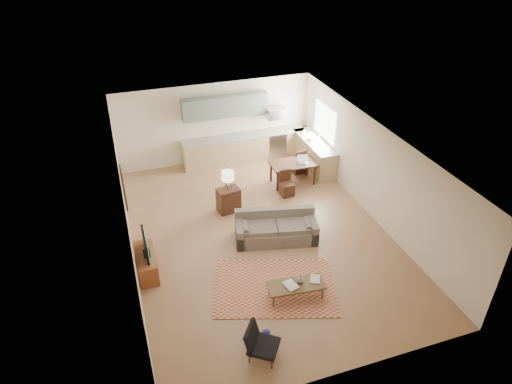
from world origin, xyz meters
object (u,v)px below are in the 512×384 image
object	(u,v)px
armchair	(264,344)
console_table	(229,200)
tv_credenza	(146,263)
dining_table	(293,173)
sofa	(276,228)
coffee_table	(296,291)

from	to	relation	value
armchair	console_table	bearing A→B (deg)	27.25
tv_credenza	dining_table	world-z (taller)	dining_table
sofa	dining_table	size ratio (longest dim) A/B	1.55
coffee_table	tv_credenza	bearing A→B (deg)	153.67
tv_credenza	sofa	bearing A→B (deg)	3.42
tv_credenza	dining_table	size ratio (longest dim) A/B	0.83
coffee_table	console_table	world-z (taller)	console_table
sofa	dining_table	xyz separation A→B (m)	(1.51, 2.54, -0.02)
sofa	console_table	distance (m)	1.86
coffee_table	tv_credenza	world-z (taller)	tv_credenza
armchair	sofa	bearing A→B (deg)	11.01
sofa	coffee_table	distance (m)	2.13
armchair	dining_table	world-z (taller)	same
console_table	sofa	bearing A→B (deg)	-73.23
tv_credenza	dining_table	distance (m)	5.57
sofa	dining_table	world-z (taller)	sofa
sofa	coffee_table	world-z (taller)	sofa
coffee_table	dining_table	bearing A→B (deg)	74.20
coffee_table	tv_credenza	xyz separation A→B (m)	(-3.02, 1.90, 0.08)
sofa	coffee_table	bearing A→B (deg)	-85.75
coffee_table	dining_table	size ratio (longest dim) A/B	0.91
coffee_table	console_table	xyz separation A→B (m)	(-0.48, 3.77, 0.17)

